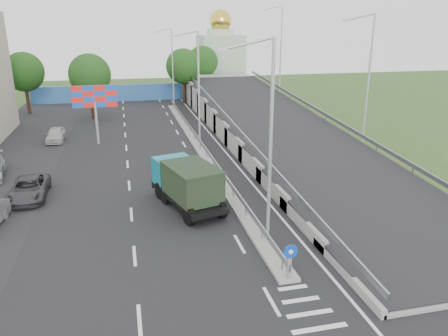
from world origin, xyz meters
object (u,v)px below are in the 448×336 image
object	(u,v)px
billboard	(95,100)
lamp_post_near	(267,133)
lamp_post_mid	(197,82)
church	(221,58)
parked_car_c	(29,188)
parked_car_e	(56,135)
dump_truck	(187,182)
lamp_post_far	(171,63)
sign_bollard	(290,262)

from	to	relation	value
billboard	lamp_post_near	bearing A→B (deg)	-67.51
lamp_post_mid	church	world-z (taller)	church
parked_car_c	church	bearing A→B (deg)	62.30
lamp_post_near	parked_car_e	size ratio (longest dim) A/B	2.57
church	dump_truck	xyz separation A→B (m)	(-13.07, -48.45, -3.74)
lamp_post_far	dump_truck	xyz separation A→B (m)	(-3.18, -34.45, -4.24)
lamp_post_far	church	bearing A→B (deg)	54.76
sign_bollard	lamp_post_mid	bearing A→B (deg)	89.74
lamp_post_far	parked_car_c	xyz separation A→B (m)	(-12.94, -30.82, -5.15)
lamp_post_mid	parked_car_e	bearing A→B (deg)	163.04
sign_bollard	lamp_post_far	distance (m)	44.08
billboard	dump_truck	distance (m)	17.68
sign_bollard	lamp_post_near	size ratio (longest dim) A/B	0.17
lamp_post_near	church	size ratio (longest dim) A/B	0.73
church	billboard	world-z (taller)	church
sign_bollard	church	size ratio (longest dim) A/B	0.12
lamp_post_near	parked_car_e	distance (m)	27.83
lamp_post_far	church	world-z (taller)	church
billboard	parked_car_e	world-z (taller)	billboard
sign_bollard	parked_car_c	world-z (taller)	sign_bollard
dump_truck	church	bearing A→B (deg)	59.12
parked_car_c	billboard	bearing A→B (deg)	72.67
lamp_post_mid	billboard	world-z (taller)	lamp_post_mid
church	parked_car_c	distance (m)	50.51
lamp_post_near	parked_car_c	xyz separation A→B (m)	(-12.94, 9.18, -5.15)
billboard	dump_truck	world-z (taller)	billboard
sign_bollard	lamp_post_near	bearing A→B (deg)	88.36
lamp_post_mid	parked_car_e	size ratio (longest dim) A/B	2.57
lamp_post_mid	lamp_post_far	distance (m)	20.00
dump_truck	sign_bollard	bearing A→B (deg)	-87.66
lamp_post_near	dump_truck	size ratio (longest dim) A/B	1.48
lamp_post_mid	dump_truck	xyz separation A→B (m)	(-3.18, -14.45, -4.24)
dump_truck	parked_car_c	world-z (taller)	dump_truck
billboard	dump_truck	size ratio (longest dim) A/B	0.80
lamp_post_near	billboard	distance (m)	23.87
lamp_post_far	billboard	xyz separation A→B (m)	(-9.11, -18.00, -1.62)
lamp_post_near	billboard	world-z (taller)	lamp_post_near
sign_bollard	billboard	distance (m)	27.53
lamp_post_far	billboard	size ratio (longest dim) A/B	1.83
lamp_post_far	parked_car_e	distance (m)	21.32
lamp_post_near	parked_car_e	bearing A→B (deg)	118.66
lamp_post_far	parked_car_c	bearing A→B (deg)	-112.77
dump_truck	parked_car_e	bearing A→B (deg)	102.53
sign_bollard	lamp_post_mid	distance (m)	24.30
sign_bollard	dump_truck	bearing A→B (deg)	108.13
lamp_post_mid	dump_truck	bearing A→B (deg)	-102.41
sign_bollard	dump_truck	world-z (taller)	dump_truck
billboard	lamp_post_mid	bearing A→B (deg)	-12.38
lamp_post_near	lamp_post_mid	distance (m)	20.00
lamp_post_mid	parked_car_c	xyz separation A→B (m)	(-12.94, -10.82, -5.15)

